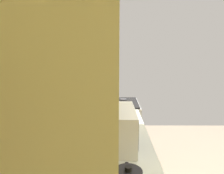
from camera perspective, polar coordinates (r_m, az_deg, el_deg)
The scene contains 5 objects.
wall_back at distance 1.63m, azimuth -12.60°, elevation -1.35°, with size 3.73×0.12×2.72m, color #DBC47A.
upper_cabinets at distance 1.20m, azimuth -6.90°, elevation 12.73°, with size 1.70×0.31×0.57m.
oven_range at distance 3.18m, azimuth 0.84°, elevation -12.04°, with size 0.62×0.69×1.09m.
microwave at distance 1.73m, azimuth -0.19°, elevation -10.81°, with size 0.51×0.39×0.30m.
bowl at distance 2.49m, azimuth 2.07°, elevation -7.16°, with size 0.12×0.12×0.05m.
Camera 1 is at (-1.55, 1.32, 1.69)m, focal length 34.00 mm.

